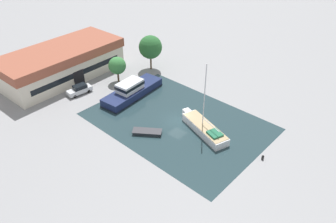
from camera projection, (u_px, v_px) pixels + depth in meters
name	position (u px, v px, depth m)	size (l,w,h in m)	color
ground_plane	(178.00, 121.00, 54.70)	(440.00, 440.00, 0.00)	gray
water_canal	(178.00, 121.00, 54.70)	(20.29, 28.78, 0.01)	#23383D
warehouse_building	(62.00, 63.00, 66.27)	(25.00, 11.93, 6.18)	beige
quay_tree_near_building	(117.00, 66.00, 64.26)	(3.47, 3.47, 5.28)	brown
quay_tree_by_water	(150.00, 47.00, 68.26)	(4.90, 4.90, 7.43)	brown
parked_car	(80.00, 89.00, 61.78)	(4.83, 2.20, 1.79)	silver
sailboat_moored	(204.00, 128.00, 51.92)	(5.38, 10.66, 11.71)	silver
motor_cruiser	(132.00, 90.00, 60.96)	(13.36, 5.27, 3.15)	#19234C
small_dinghy	(147.00, 132.00, 51.80)	(4.07, 4.70, 0.55)	#23282D
mooring_bollard	(263.00, 157.00, 46.74)	(0.38, 0.38, 0.71)	black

